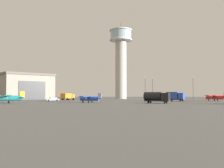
# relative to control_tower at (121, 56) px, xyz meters

# --- Properties ---
(ground_plane) EXTENTS (400.00, 400.00, 0.00)m
(ground_plane) POSITION_rel_control_tower_xyz_m (-0.68, -67.09, -23.12)
(ground_plane) COLOR #60605E
(control_tower) EXTENTS (12.14, 12.14, 41.08)m
(control_tower) POSITION_rel_control_tower_xyz_m (0.00, 0.00, 0.00)
(control_tower) COLOR #B2AD9E
(control_tower) RESTS_ON ground_plane
(hangar) EXTENTS (29.98, 29.80, 11.87)m
(hangar) POSITION_rel_control_tower_xyz_m (-44.98, -18.96, -17.16)
(hangar) COLOR gray
(hangar) RESTS_ON ground_plane
(airplane_blue) EXTENTS (7.09, 8.99, 2.69)m
(airplane_blue) POSITION_rel_control_tower_xyz_m (-7.80, -64.86, -21.86)
(airplane_blue) COLOR #2847A8
(airplane_blue) RESTS_ON ground_plane
(airplane_red) EXTENTS (8.59, 8.15, 3.04)m
(airplane_red) POSITION_rel_control_tower_xyz_m (33.25, -46.21, -21.70)
(airplane_red) COLOR red
(airplane_red) RESTS_ON ground_plane
(airplane_teal) EXTENTS (8.13, 10.13, 3.17)m
(airplane_teal) POSITION_rel_control_tower_xyz_m (-28.59, -70.27, -21.64)
(airplane_teal) COLOR teal
(airplane_teal) RESTS_ON ground_plane
(truck_box_orange) EXTENTS (5.00, 6.64, 2.71)m
(truck_box_orange) POSITION_rel_control_tower_xyz_m (-21.55, -31.95, -21.57)
(truck_box_orange) COLOR #38383D
(truck_box_orange) RESTS_ON ground_plane
(truck_fuel_tanker_black) EXTENTS (6.88, 4.65, 2.95)m
(truck_fuel_tanker_black) POSITION_rel_control_tower_xyz_m (10.08, -69.14, -21.45)
(truck_fuel_tanker_black) COLOR #38383D
(truck_fuel_tanker_black) RESTS_ON ground_plane
(truck_box_blue) EXTENTS (6.04, 5.02, 3.14)m
(truck_box_blue) POSITION_rel_control_tower_xyz_m (18.72, -50.17, -21.37)
(truck_box_blue) COLOR #38383D
(truck_box_blue) RESTS_ON ground_plane
(car_silver) EXTENTS (4.51, 3.35, 1.37)m
(car_silver) POSITION_rel_control_tower_xyz_m (-22.12, -51.49, -22.38)
(car_silver) COLOR #B7BABF
(car_silver) RESTS_ON ground_plane
(light_post_west) EXTENTS (0.44, 0.44, 9.86)m
(light_post_west) POSITION_rel_control_tower_xyz_m (31.31, -25.06, -17.33)
(light_post_west) COLOR #38383D
(light_post_west) RESTS_ON ground_plane
(light_post_east) EXTENTS (0.44, 0.44, 9.48)m
(light_post_east) POSITION_rel_control_tower_xyz_m (13.80, -26.94, -17.53)
(light_post_east) COLOR #38383D
(light_post_east) RESTS_ON ground_plane
(light_post_north) EXTENTS (0.44, 0.44, 10.12)m
(light_post_north) POSITION_rel_control_tower_xyz_m (11.33, -19.38, -17.20)
(light_post_north) COLOR #38383D
(light_post_north) RESTS_ON ground_plane
(traffic_cone_near_left) EXTENTS (0.36, 0.36, 0.67)m
(traffic_cone_near_left) POSITION_rel_control_tower_xyz_m (-6.39, -55.99, -22.79)
(traffic_cone_near_left) COLOR black
(traffic_cone_near_left) RESTS_ON ground_plane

